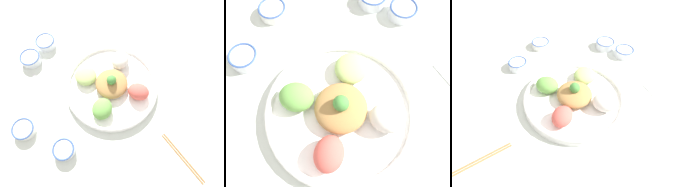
# 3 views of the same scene
# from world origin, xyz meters

# --- Properties ---
(ground_plane) EXTENTS (2.40, 2.40, 0.00)m
(ground_plane) POSITION_xyz_m (0.00, 0.00, 0.00)
(ground_plane) COLOR silver
(salad_platter) EXTENTS (0.42, 0.42, 0.10)m
(salad_platter) POSITION_xyz_m (0.03, -0.01, 0.03)
(salad_platter) COLOR white
(salad_platter) RESTS_ON ground_plane
(sauce_bowl_red) EXTENTS (0.09, 0.09, 0.03)m
(sauce_bowl_red) POSITION_xyz_m (0.35, -0.27, 0.02)
(sauce_bowl_red) COLOR white
(sauce_bowl_red) RESTS_ON ground_plane
(rice_bowl_blue) EXTENTS (0.09, 0.09, 0.04)m
(rice_bowl_blue) POSITION_xyz_m (-0.06, -0.41, 0.02)
(rice_bowl_blue) COLOR white
(rice_bowl_blue) RESTS_ON ground_plane
(sauce_bowl_dark) EXTENTS (0.09, 0.09, 0.04)m
(sauce_bowl_dark) POSITION_xyz_m (0.36, -0.07, 0.02)
(sauce_bowl_dark) COLOR white
(sauce_bowl_dark) RESTS_ON ground_plane
(rice_bowl_plain) EXTENTS (0.09, 0.09, 0.04)m
(rice_bowl_plain) POSITION_xyz_m (0.05, -0.42, 0.02)
(rice_bowl_plain) COLOR white
(rice_bowl_plain) RESTS_ON ground_plane
(chopsticks_pair_near) EXTENTS (0.13, 0.21, 0.01)m
(chopsticks_pair_near) POSITION_xyz_m (0.20, 0.38, 0.00)
(chopsticks_pair_near) COLOR #9E6B3D
(chopsticks_pair_near) RESTS_ON ground_plane
(serving_spoon_main) EXTENTS (0.08, 0.12, 0.01)m
(serving_spoon_main) POSITION_xyz_m (0.15, -0.31, 0.00)
(serving_spoon_main) COLOR silver
(serving_spoon_main) RESTS_ON ground_plane
(serving_spoon_extra) EXTENTS (0.11, 0.10, 0.01)m
(serving_spoon_extra) POSITION_xyz_m (-0.20, -0.25, 0.00)
(serving_spoon_extra) COLOR silver
(serving_spoon_extra) RESTS_ON ground_plane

